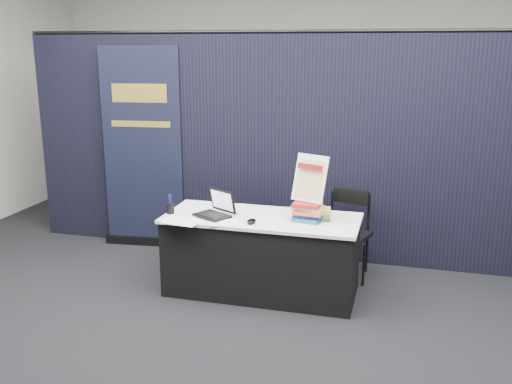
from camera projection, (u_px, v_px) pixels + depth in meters
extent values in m
plane|color=black|center=(245.00, 317.00, 4.94)|extent=(8.00, 8.00, 0.00)
cube|color=#BAB8B0|center=(322.00, 83.00, 8.23)|extent=(8.00, 0.02, 3.50)
cube|color=black|center=(286.00, 149.00, 6.13)|extent=(6.00, 0.08, 2.40)
cube|color=black|center=(262.00, 256.00, 5.36)|extent=(1.76, 0.71, 0.72)
cube|color=silver|center=(262.00, 218.00, 5.27)|extent=(1.80, 0.75, 0.03)
cube|color=black|center=(212.00, 216.00, 5.25)|extent=(0.38, 0.35, 0.02)
cube|color=black|center=(216.00, 200.00, 5.33)|extent=(0.30, 0.20, 0.22)
cube|color=silver|center=(215.00, 200.00, 5.32)|extent=(0.25, 0.16, 0.17)
ellipsoid|color=black|center=(251.00, 221.00, 5.06)|extent=(0.08, 0.13, 0.04)
cube|color=silver|center=(195.00, 213.00, 5.36)|extent=(0.32, 0.26, 0.00)
cube|color=white|center=(182.00, 221.00, 5.11)|extent=(0.36, 0.27, 0.00)
cube|color=white|center=(224.00, 223.00, 5.08)|extent=(0.31, 0.27, 0.00)
cylinder|color=black|center=(170.00, 209.00, 5.35)|extent=(0.09, 0.09, 0.10)
cube|color=#1C6E6C|center=(308.00, 219.00, 5.14)|extent=(0.28, 0.23, 0.03)
cube|color=#151458|center=(308.00, 215.00, 5.13)|extent=(0.28, 0.23, 0.03)
cube|color=orange|center=(309.00, 212.00, 5.12)|extent=(0.28, 0.23, 0.03)
cube|color=beige|center=(309.00, 208.00, 5.11)|extent=(0.28, 0.23, 0.03)
cube|color=#AE211C|center=(309.00, 204.00, 5.10)|extent=(0.28, 0.23, 0.03)
cube|color=#22802A|center=(318.00, 217.00, 5.19)|extent=(0.26, 0.21, 0.03)
cube|color=#58575D|center=(318.00, 214.00, 5.18)|extent=(0.26, 0.21, 0.03)
cube|color=tan|center=(318.00, 210.00, 5.17)|extent=(0.26, 0.21, 0.03)
cube|color=black|center=(309.00, 201.00, 5.08)|extent=(0.20, 0.10, 0.01)
cylinder|color=black|center=(301.00, 185.00, 5.15)|extent=(0.05, 0.10, 0.31)
cylinder|color=black|center=(320.00, 186.00, 5.11)|extent=(0.05, 0.10, 0.31)
cube|color=white|center=(310.00, 178.00, 5.07)|extent=(0.34, 0.24, 0.42)
cube|color=beige|center=(310.00, 179.00, 5.07)|extent=(0.27, 0.18, 0.33)
cube|color=maroon|center=(310.00, 167.00, 5.04)|extent=(0.24, 0.11, 0.05)
cube|color=black|center=(147.00, 241.00, 6.73)|extent=(0.97, 0.21, 0.09)
cube|color=black|center=(143.00, 149.00, 6.47)|extent=(0.91, 0.13, 2.28)
cube|color=gold|center=(139.00, 93.00, 6.29)|extent=(0.63, 0.07, 0.21)
cube|color=gold|center=(141.00, 124.00, 6.38)|extent=(0.68, 0.08, 0.07)
cylinder|color=black|center=(325.00, 262.00, 5.63)|extent=(0.02, 0.02, 0.42)
cylinder|color=black|center=(364.00, 265.00, 5.53)|extent=(0.02, 0.02, 0.42)
cylinder|color=black|center=(330.00, 249.00, 5.98)|extent=(0.02, 0.02, 0.42)
cylinder|color=black|center=(367.00, 252.00, 5.88)|extent=(0.02, 0.02, 0.42)
cube|color=black|center=(347.00, 235.00, 5.70)|extent=(0.49, 0.49, 0.04)
cube|color=black|center=(351.00, 196.00, 5.78)|extent=(0.37, 0.14, 0.15)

